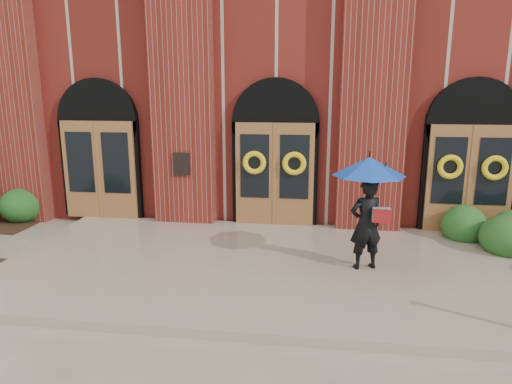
# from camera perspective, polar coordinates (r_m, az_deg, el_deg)

# --- Properties ---
(ground) EXTENTS (90.00, 90.00, 0.00)m
(ground) POSITION_cam_1_polar(r_m,az_deg,el_deg) (8.90, 0.55, -9.96)
(ground) COLOR gray
(ground) RESTS_ON ground
(landing) EXTENTS (10.00, 5.30, 0.15)m
(landing) POSITION_cam_1_polar(r_m,az_deg,el_deg) (9.01, 0.67, -9.15)
(landing) COLOR gray
(landing) RESTS_ON ground
(church_building) EXTENTS (16.20, 12.53, 7.00)m
(church_building) POSITION_cam_1_polar(r_m,az_deg,el_deg) (16.95, 4.42, 13.02)
(church_building) COLOR maroon
(church_building) RESTS_ON ground
(man_with_umbrella) EXTENTS (1.67, 1.67, 2.11)m
(man_with_umbrella) POSITION_cam_1_polar(r_m,az_deg,el_deg) (8.50, 13.81, 0.06)
(man_with_umbrella) COLOR black
(man_with_umbrella) RESTS_ON landing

